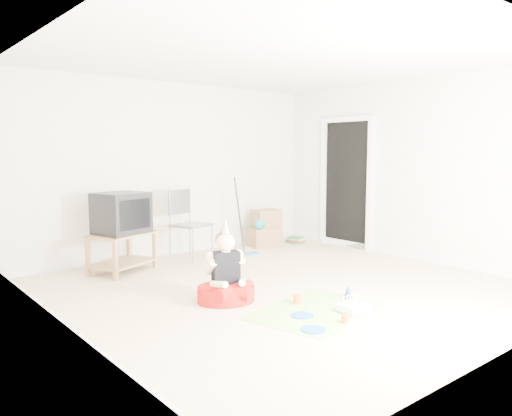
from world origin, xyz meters
TOP-DOWN VIEW (x-y plane):
  - ground at (0.00, 0.00)m, footprint 5.00×5.00m
  - doorway_recess at (2.48, 1.20)m, footprint 0.02×0.90m
  - tv_stand at (-1.14, 1.88)m, footprint 0.96×0.80m
  - crt_tv at (-1.14, 1.88)m, footprint 0.74×0.67m
  - folding_chair at (-0.07, 1.92)m, footprint 0.60×0.59m
  - cardboard_boxes at (1.44, 2.05)m, footprint 0.57×0.47m
  - floor_mop at (0.81, 1.69)m, footprint 0.31×0.39m
  - book_pile at (2.04, 1.95)m, footprint 0.24×0.28m
  - seated_woman at (-0.86, -0.03)m, footprint 0.77×0.77m
  - party_mat at (-0.37, -0.84)m, footprint 1.46×1.21m
  - birthday_cake at (-0.09, -1.11)m, footprint 0.30×0.25m
  - blue_plate_near at (-0.57, -0.88)m, footprint 0.26×0.26m
  - blue_plate_far at (-0.77, -1.22)m, footprint 0.30×0.30m
  - orange_cup_near at (-0.34, -0.57)m, footprint 0.09×0.09m
  - orange_cup_far at (-0.40, -1.26)m, footprint 0.08×0.08m
  - blue_party_hat at (0.22, -0.78)m, footprint 0.13×0.13m

SIDE VIEW (x-z plane):
  - ground at x=0.00m, z-range 0.00..0.00m
  - party_mat at x=-0.37m, z-range 0.00..0.01m
  - blue_plate_near at x=-0.57m, z-range 0.01..0.02m
  - blue_plate_far at x=-0.77m, z-range 0.01..0.02m
  - birthday_cake at x=-0.09m, z-range -0.03..0.11m
  - orange_cup_far at x=-0.40m, z-range 0.01..0.08m
  - orange_cup_near at x=-0.34m, z-range 0.01..0.10m
  - book_pile at x=2.04m, z-range 0.00..0.11m
  - blue_party_hat at x=0.22m, z-range 0.01..0.15m
  - seated_woman at x=-0.86m, z-range -0.25..0.63m
  - floor_mop at x=0.81m, z-range -0.33..0.85m
  - cardboard_boxes at x=1.44m, z-range -0.01..0.60m
  - tv_stand at x=-1.14m, z-range 0.04..0.56m
  - folding_chair at x=-0.07m, z-range -0.01..1.05m
  - crt_tv at x=-1.14m, z-range 0.51..1.05m
  - doorway_recess at x=2.48m, z-range 0.00..2.05m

